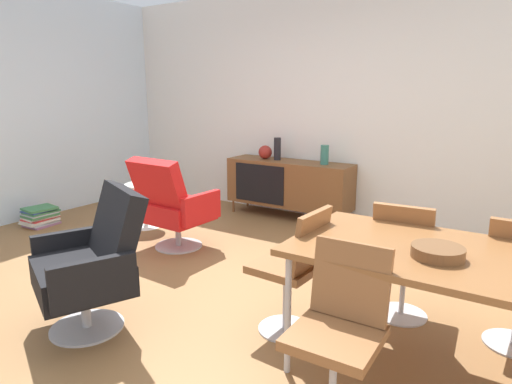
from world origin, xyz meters
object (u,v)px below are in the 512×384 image
at_px(sideboard, 289,183).
at_px(dining_chair_front_left, 340,328).
at_px(wooden_bowl_on_table, 438,252).
at_px(lounge_chair_red, 172,204).
at_px(armchair_black_shell, 92,261).
at_px(dining_chair_near_window, 294,266).
at_px(dining_table, 446,260).
at_px(dining_chair_back_left, 404,256).
at_px(vase_cobalt, 277,149).
at_px(magazine_stack, 40,216).
at_px(fruit_bowl, 144,180).
at_px(vase_sculptural_dark, 325,155).
at_px(side_table_round, 145,200).
at_px(vase_ceramic_small, 265,152).

height_order(sideboard, dining_chair_front_left, dining_chair_front_left).
height_order(wooden_bowl_on_table, lounge_chair_red, lounge_chair_red).
distance_m(wooden_bowl_on_table, dining_chair_front_left, 0.64).
bearing_deg(armchair_black_shell, dining_chair_near_window, 28.98).
xyz_separation_m(sideboard, wooden_bowl_on_table, (2.21, -2.50, 0.33)).
relative_size(dining_table, dining_chair_back_left, 1.87).
distance_m(vase_cobalt, magazine_stack, 2.97).
xyz_separation_m(dining_chair_near_window, armchair_black_shell, (-1.16, -0.64, -0.00)).
xyz_separation_m(fruit_bowl, magazine_stack, (-1.10, -0.64, -0.45)).
bearing_deg(vase_sculptural_dark, wooden_bowl_on_table, -55.16).
height_order(dining_chair_front_left, magazine_stack, dining_chair_front_left).
xyz_separation_m(sideboard, side_table_round, (-1.21, -1.28, -0.12)).
height_order(dining_chair_front_left, armchair_black_shell, armchair_black_shell).
height_order(dining_table, armchair_black_shell, armchair_black_shell).
relative_size(vase_ceramic_small, armchair_black_shell, 0.18).
bearing_deg(dining_chair_near_window, magazine_stack, 172.39).
distance_m(vase_cobalt, vase_sculptural_dark, 0.64).
relative_size(vase_cobalt, vase_sculptural_dark, 1.23).
height_order(dining_chair_front_left, lounge_chair_red, lounge_chair_red).
distance_m(dining_chair_back_left, magazine_stack, 4.22).
bearing_deg(lounge_chair_red, magazine_stack, -171.73).
distance_m(lounge_chair_red, magazine_stack, 1.94).
distance_m(dining_chair_front_left, lounge_chair_red, 2.67).
relative_size(vase_ceramic_small, fruit_bowl, 0.86).
relative_size(lounge_chair_red, magazine_stack, 2.42).
distance_m(vase_ceramic_small, dining_chair_near_window, 2.97).
bearing_deg(wooden_bowl_on_table, lounge_chair_red, 161.94).
height_order(vase_cobalt, dining_chair_near_window, vase_cobalt).
height_order(vase_cobalt, dining_chair_front_left, vase_cobalt).
relative_size(wooden_bowl_on_table, dining_chair_back_left, 0.30).
distance_m(wooden_bowl_on_table, dining_chair_back_left, 0.79).
bearing_deg(vase_cobalt, side_table_round, -129.05).
height_order(vase_cobalt, side_table_round, vase_cobalt).
bearing_deg(vase_ceramic_small, dining_chair_back_left, -39.38).
xyz_separation_m(vase_cobalt, dining_chair_back_left, (2.07, -1.84, -0.39)).
xyz_separation_m(dining_chair_back_left, fruit_bowl, (-3.10, 0.56, 0.09)).
distance_m(vase_ceramic_small, fruit_bowl, 1.56).
bearing_deg(wooden_bowl_on_table, side_table_round, 160.35).
relative_size(dining_table, magazine_stack, 4.09).
relative_size(wooden_bowl_on_table, lounge_chair_red, 0.27).
bearing_deg(wooden_bowl_on_table, dining_chair_front_left, -125.14).
bearing_deg(dining_chair_back_left, side_table_round, 169.73).
relative_size(vase_cobalt, dining_chair_near_window, 0.33).
distance_m(dining_table, dining_chair_front_left, 0.70).
xyz_separation_m(vase_cobalt, side_table_round, (-1.04, -1.28, -0.54)).
xyz_separation_m(vase_ceramic_small, fruit_bowl, (-0.86, -1.28, -0.25)).
bearing_deg(armchair_black_shell, vase_sculptural_dark, 84.75).
distance_m(vase_sculptural_dark, wooden_bowl_on_table, 3.05).
height_order(dining_table, dining_chair_front_left, dining_chair_front_left).
xyz_separation_m(vase_cobalt, magazine_stack, (-2.14, -1.91, -0.75)).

